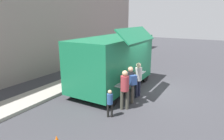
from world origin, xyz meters
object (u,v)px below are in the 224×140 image
(customer_rear_waiting, at_px, (125,87))
(customer_front_ordering, at_px, (138,77))
(food_truck_main, at_px, (113,61))
(trash_bin, at_px, (113,62))
(child_near_queue, at_px, (110,101))
(customer_mid_with_backpack, at_px, (131,82))

(customer_rear_waiting, bearing_deg, customer_front_ordering, -32.44)
(customer_front_ordering, bearing_deg, food_truck_main, -6.17)
(trash_bin, bearing_deg, child_near_queue, -150.88)
(trash_bin, xyz_separation_m, child_near_queue, (-6.96, -3.88, 0.22))
(trash_bin, xyz_separation_m, customer_mid_with_backpack, (-5.40, -4.05, 0.61))
(customer_front_ordering, relative_size, customer_mid_with_backpack, 1.00)
(food_truck_main, bearing_deg, trash_bin, 30.37)
(food_truck_main, bearing_deg, customer_rear_waiting, -140.14)
(trash_bin, relative_size, child_near_queue, 0.82)
(customer_mid_with_backpack, relative_size, customer_rear_waiting, 1.00)
(customer_rear_waiting, distance_m, child_near_queue, 0.99)
(customer_rear_waiting, relative_size, child_near_queue, 1.52)
(customer_mid_with_backpack, distance_m, customer_rear_waiting, 0.65)
(customer_mid_with_backpack, bearing_deg, food_truck_main, -2.54)
(customer_rear_waiting, height_order, child_near_queue, customer_rear_waiting)
(trash_bin, distance_m, customer_mid_with_backpack, 6.78)
(food_truck_main, relative_size, child_near_queue, 4.76)
(customer_front_ordering, relative_size, customer_rear_waiting, 1.00)
(customer_rear_waiting, bearing_deg, food_truck_main, 5.13)
(trash_bin, xyz_separation_m, customer_rear_waiting, (-6.05, -4.07, 0.58))
(food_truck_main, xyz_separation_m, customer_rear_waiting, (-2.10, -1.75, -0.51))
(trash_bin, relative_size, customer_rear_waiting, 0.54)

